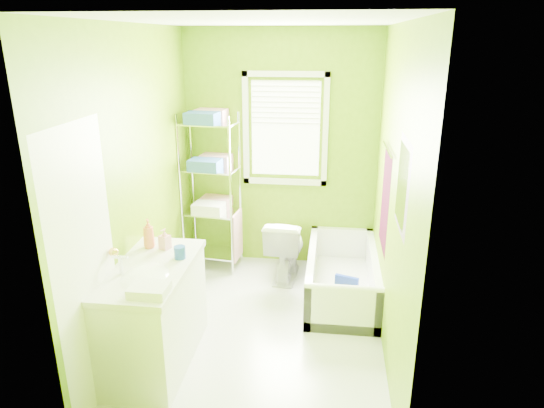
# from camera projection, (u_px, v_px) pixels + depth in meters

# --- Properties ---
(ground) EXTENTS (2.90, 2.90, 0.00)m
(ground) POSITION_uv_depth(u_px,v_px,m) (263.00, 328.00, 4.38)
(ground) COLOR silver
(ground) RESTS_ON ground
(room_envelope) EXTENTS (2.14, 2.94, 2.62)m
(room_envelope) POSITION_uv_depth(u_px,v_px,m) (261.00, 162.00, 3.87)
(room_envelope) COLOR #628C06
(room_envelope) RESTS_ON ground
(window) EXTENTS (0.92, 0.05, 1.22)m
(window) POSITION_uv_depth(u_px,v_px,m) (285.00, 124.00, 5.18)
(window) COLOR white
(window) RESTS_ON ground
(door) EXTENTS (0.09, 0.80, 2.00)m
(door) POSITION_uv_depth(u_px,v_px,m) (87.00, 272.00, 3.24)
(door) COLOR white
(door) RESTS_ON ground
(right_wall_decor) EXTENTS (0.04, 1.48, 1.17)m
(right_wall_decor) POSITION_uv_depth(u_px,v_px,m) (391.00, 194.00, 3.81)
(right_wall_decor) COLOR #3E071D
(right_wall_decor) RESTS_ON ground
(bathtub) EXTENTS (0.69, 1.47, 0.47)m
(bathtub) POSITION_uv_depth(u_px,v_px,m) (342.00, 282.00, 4.89)
(bathtub) COLOR white
(bathtub) RESTS_ON ground
(toilet) EXTENTS (0.43, 0.70, 0.69)m
(toilet) POSITION_uv_depth(u_px,v_px,m) (286.00, 247.00, 5.22)
(toilet) COLOR white
(toilet) RESTS_ON ground
(vanity) EXTENTS (0.57, 1.12, 1.09)m
(vanity) POSITION_uv_depth(u_px,v_px,m) (154.00, 312.00, 3.79)
(vanity) COLOR white
(vanity) RESTS_ON ground
(wire_shelf_unit) EXTENTS (0.63, 0.50, 1.77)m
(wire_shelf_unit) POSITION_uv_depth(u_px,v_px,m) (212.00, 174.00, 5.24)
(wire_shelf_unit) COLOR silver
(wire_shelf_unit) RESTS_ON ground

